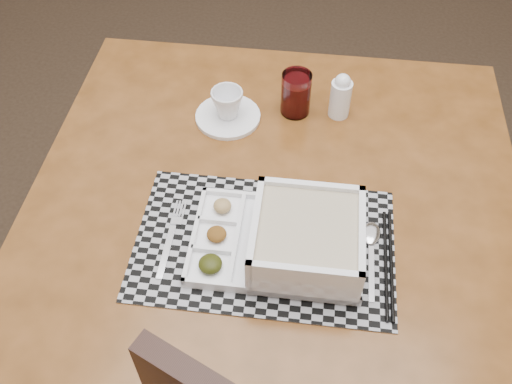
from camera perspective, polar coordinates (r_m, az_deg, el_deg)
floor at (r=2.39m, az=-4.36°, el=5.89°), size 5.00×5.00×0.00m
dining_table at (r=1.22m, az=1.77°, el=-3.18°), size 1.13×1.13×0.76m
placemat at (r=1.09m, az=0.85°, el=-5.19°), size 0.53×0.38×0.00m
serving_tray at (r=1.05m, az=4.28°, el=-4.96°), size 0.35×0.26×0.10m
fork at (r=1.11m, az=-8.35°, el=-4.41°), size 0.04×0.19×0.00m
spoon at (r=1.11m, az=11.44°, el=-4.63°), size 0.04×0.18×0.01m
chopsticks at (r=1.09m, az=13.10°, el=-6.99°), size 0.05×0.24×0.01m
saucer at (r=1.33m, az=-2.82°, el=7.55°), size 0.15×0.15×0.01m
cup at (r=1.30m, az=-2.89°, el=8.82°), size 0.09×0.09×0.07m
juice_glass at (r=1.32m, az=4.00°, el=9.67°), size 0.07×0.07×0.10m
creamer_bottle at (r=1.32m, az=8.46°, el=9.48°), size 0.05×0.05×0.11m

